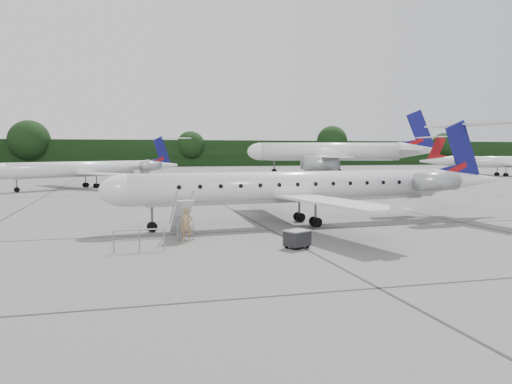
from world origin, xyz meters
name	(u,v)px	position (x,y,z in m)	size (l,w,h in m)	color
ground	(361,237)	(0.00, 0.00, 0.00)	(320.00, 320.00, 0.00)	slate
treeline	(165,153)	(0.00, 130.00, 4.00)	(260.00, 4.00, 8.00)	black
main_regional_jet	(294,171)	(-1.93, 5.21, 3.27)	(25.50, 18.36, 6.54)	silver
airstair	(181,218)	(-9.08, 2.47, 1.02)	(0.85, 2.44, 2.05)	silver
passenger	(186,225)	(-8.97, 1.10, 0.85)	(0.62, 0.41, 1.71)	#8B6E4C
safety_railing	(139,241)	(-11.32, -0.93, 0.50)	(2.20, 0.08, 1.00)	gray
baggage_cart	(297,239)	(-4.21, -1.90, 0.45)	(1.05, 0.85, 0.91)	black
bg_narrowbody	(330,143)	(27.29, 68.19, 6.22)	(34.64, 24.94, 12.43)	silver
bg_regional_left	(84,161)	(-16.71, 40.98, 3.27)	(24.93, 17.95, 6.54)	silver
bg_regional_right	(507,156)	(55.71, 52.94, 3.62)	(27.62, 19.89, 7.25)	silver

